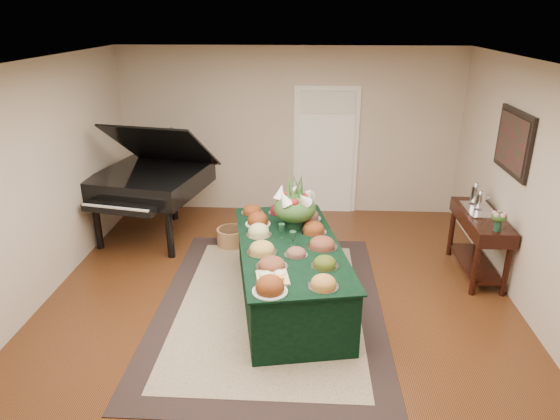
# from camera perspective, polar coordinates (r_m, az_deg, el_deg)

# --- Properties ---
(ground) EXTENTS (6.00, 6.00, 0.00)m
(ground) POSITION_cam_1_polar(r_m,az_deg,el_deg) (5.95, -0.17, -10.52)
(ground) COLOR #32170B
(ground) RESTS_ON ground
(area_rug) EXTENTS (2.56, 3.59, 0.01)m
(area_rug) POSITION_cam_1_polar(r_m,az_deg,el_deg) (5.89, -1.17, -10.82)
(area_rug) COLOR black
(area_rug) RESTS_ON ground
(kitchen_doorway) EXTENTS (1.05, 0.07, 2.10)m
(kitchen_doorway) POSITION_cam_1_polar(r_m,az_deg,el_deg) (8.28, 5.23, 6.56)
(kitchen_doorway) COLOR white
(kitchen_doorway) RESTS_ON ground
(buffet_table) EXTENTS (1.52, 2.51, 0.75)m
(buffet_table) POSITION_cam_1_polar(r_m,az_deg,el_deg) (5.79, 1.08, -7.20)
(buffet_table) COLOR black
(buffet_table) RESTS_ON ground
(food_platters) EXTENTS (1.20, 2.41, 0.13)m
(food_platters) POSITION_cam_1_polar(r_m,az_deg,el_deg) (5.64, 0.80, -3.24)
(food_platters) COLOR silver
(food_platters) RESTS_ON buffet_table
(cutting_board) EXTENTS (0.36, 0.36, 0.10)m
(cutting_board) POSITION_cam_1_polar(r_m,az_deg,el_deg) (4.92, -0.88, -7.37)
(cutting_board) COLOR tan
(cutting_board) RESTS_ON buffet_table
(green_goblets) EXTENTS (0.21, 0.28, 0.18)m
(green_goblets) POSITION_cam_1_polar(r_m,az_deg,el_deg) (5.63, 0.83, -2.83)
(green_goblets) COLOR #163723
(green_goblets) RESTS_ON buffet_table
(floral_centerpiece) EXTENTS (0.53, 0.53, 0.53)m
(floral_centerpiece) POSITION_cam_1_polar(r_m,az_deg,el_deg) (5.94, 1.71, 0.83)
(floral_centerpiece) COLOR #163723
(floral_centerpiece) RESTS_ON buffet_table
(grand_piano) EXTENTS (1.81, 1.95, 1.76)m
(grand_piano) POSITION_cam_1_polar(r_m,az_deg,el_deg) (7.53, -14.56, 3.31)
(grand_piano) COLOR black
(grand_piano) RESTS_ON ground
(wicker_basket) EXTENTS (0.41, 0.41, 0.26)m
(wicker_basket) POSITION_cam_1_polar(r_m,az_deg,el_deg) (7.29, -5.61, -3.11)
(wicker_basket) COLOR #96653C
(wicker_basket) RESTS_ON ground
(mahogany_sideboard) EXTENTS (0.45, 1.26, 0.83)m
(mahogany_sideboard) POSITION_cam_1_polar(r_m,az_deg,el_deg) (6.76, 21.91, -1.94)
(mahogany_sideboard) COLOR black
(mahogany_sideboard) RESTS_ON ground
(tea_service) EXTENTS (0.34, 0.58, 0.30)m
(tea_service) POSITION_cam_1_polar(r_m,az_deg,el_deg) (6.87, 21.68, 1.21)
(tea_service) COLOR silver
(tea_service) RESTS_ON mahogany_sideboard
(pink_bouquet) EXTENTS (0.19, 0.19, 0.25)m
(pink_bouquet) POSITION_cam_1_polar(r_m,az_deg,el_deg) (6.19, 23.74, -0.80)
(pink_bouquet) COLOR #163723
(pink_bouquet) RESTS_ON mahogany_sideboard
(wall_painting) EXTENTS (0.05, 0.95, 0.75)m
(wall_painting) POSITION_cam_1_polar(r_m,az_deg,el_deg) (6.51, 25.13, 7.03)
(wall_painting) COLOR black
(wall_painting) RESTS_ON ground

